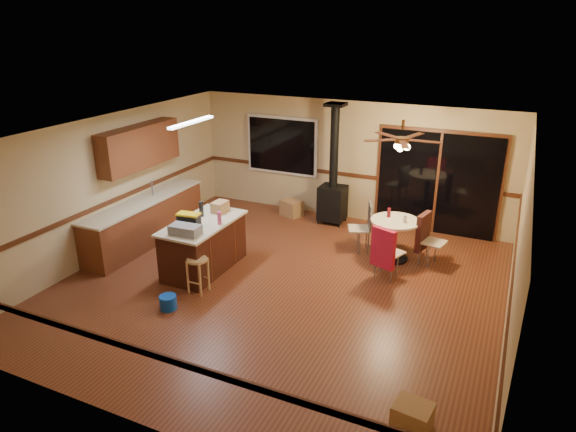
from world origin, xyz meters
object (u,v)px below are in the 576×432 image
Objects in this scene: wood_stove at (333,191)px; bar_stool at (198,275)px; kitchen_island at (204,246)px; blue_bucket at (168,302)px; chair_right at (424,232)px; box_corner_b at (412,417)px; chair_left at (365,222)px; toolbox_black at (189,221)px; box_under_window at (292,208)px; toolbox_grey at (185,230)px; chair_near at (384,248)px; dining_table at (394,233)px.

wood_stove is 3.93m from bar_stool.
blue_bucket is (0.24, -1.39, -0.34)m from kitchen_island.
box_corner_b is at bearing -80.45° from chair_right.
toolbox_black is at bearing -138.34° from chair_left.
chair_left is (1.06, -1.11, -0.14)m from wood_stove.
toolbox_black is (-1.40, -3.30, 0.27)m from wood_stove.
wood_stove reaches higher than chair_right.
toolbox_black is at bearing -97.21° from box_under_window.
toolbox_grey is at bearing -94.36° from box_under_window.
kitchen_island reaches higher than blue_bucket.
toolbox_grey is 1.24× the size of box_corner_b.
box_under_window is at bearing 84.00° from kitchen_island.
chair_right is (3.58, 2.14, -0.40)m from toolbox_black.
box_corner_b is at bearing -69.79° from chair_near.
toolbox_black reaches higher than box_corner_b.
wood_stove is 3.59m from toolbox_black.
wood_stove reaches higher than blue_bucket.
toolbox_black is 0.91× the size of box_corner_b.
toolbox_black is (-0.14, 0.31, 0.02)m from toolbox_grey.
dining_table is 1.27× the size of chair_right.
chair_left is (2.36, 1.94, 0.14)m from kitchen_island.
box_under_window is at bearing 141.31° from chair_near.
kitchen_island is at bearing 99.77° from blue_bucket.
kitchen_island is at bearing 151.01° from box_corner_b.
toolbox_grey is at bearing -65.47° from toolbox_black.
dining_table is (1.66, -1.25, -0.20)m from wood_stove.
chair_right is at bearing 63.12° from chair_near.
box_under_window is at bearing 179.07° from wood_stove.
chair_near is (2.76, 2.31, 0.49)m from blue_bucket.
kitchen_island is 6.33× the size of blue_bucket.
blue_bucket is at bearing -122.51° from chair_left.
bar_stool is 3.13m from chair_near.
kitchen_island is 2.78× the size of bar_stool.
toolbox_grey is 3.33m from chair_near.
kitchen_island is 2.40× the size of chair_near.
kitchen_island is 0.61m from toolbox_black.
chair_left is at bearing 39.38° from kitchen_island.
toolbox_grey reaches higher than kitchen_island.
wood_stove reaches higher than chair_near.
kitchen_island is 3.33m from wood_stove.
dining_table is at bearing 92.27° from chair_near.
dining_table is at bearing 31.25° from kitchen_island.
chair_left is 1.17× the size of box_under_window.
chair_left is 1.31× the size of box_corner_b.
chair_near is (2.95, 1.49, -0.38)m from toolbox_grey.
toolbox_black reaches higher than box_under_window.
box_under_window is at bearing 88.93° from blue_bucket.
box_corner_b is at bearing -22.38° from bar_stool.
dining_table reaches higher than box_corner_b.
blue_bucket is at bearing -130.50° from dining_table.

